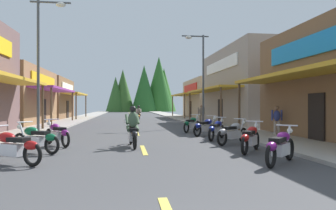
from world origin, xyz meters
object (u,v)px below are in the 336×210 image
motorcycle_parked_right_5 (192,124)px  motorcycle_parked_right_4 (206,126)px  motorcycle_parked_right_1 (251,138)px  motorcycle_parked_right_3 (217,129)px  pedestrian_by_shop (277,119)px  motorcycle_parked_left_1 (36,138)px  rider_cruising_trailing (139,115)px  motorcycle_parked_left_2 (57,133)px  rider_cruising_lead (133,130)px  motorcycle_parked_right_0 (280,146)px  streetlamp_right (200,68)px  streetlamp_left (44,49)px  motorcycle_parked_left_0 (12,146)px  motorcycle_parked_right_2 (233,132)px  pedestrian_browsing (201,113)px

motorcycle_parked_right_5 → motorcycle_parked_right_4: bearing=-136.0°
motorcycle_parked_right_1 → motorcycle_parked_right_3: (-0.06, 3.80, 0.00)m
pedestrian_by_shop → motorcycle_parked_left_1: bearing=117.5°
rider_cruising_trailing → motorcycle_parked_left_2: bearing=168.6°
motorcycle_parked_right_4 → rider_cruising_lead: bearing=-175.2°
motorcycle_parked_right_0 → streetlamp_right: bearing=40.9°
streetlamp_left → motorcycle_parked_left_0: bearing=-81.6°
streetlamp_right → motorcycle_parked_right_4: bearing=-100.8°
motorcycle_parked_right_0 → motorcycle_parked_left_0: size_ratio=0.85×
motorcycle_parked_right_0 → motorcycle_parked_left_1: (-7.09, 2.93, 0.00)m
pedestrian_by_shop → motorcycle_parked_right_1: bearing=151.2°
pedestrian_by_shop → motorcycle_parked_right_2: bearing=136.3°
motorcycle_parked_left_2 → rider_cruising_trailing: bearing=-48.3°
motorcycle_parked_right_2 → motorcycle_parked_left_1: 7.37m
streetlamp_left → motorcycle_parked_left_2: bearing=-69.1°
motorcycle_parked_right_2 → motorcycle_parked_left_2: (-6.95, 0.49, 0.00)m
motorcycle_parked_left_2 → motorcycle_parked_left_1: bearing=135.0°
motorcycle_parked_left_1 → motorcycle_parked_left_2: same height
rider_cruising_lead → motorcycle_parked_right_4: bearing=-49.3°
motorcycle_parked_right_4 → motorcycle_parked_right_3: bearing=-130.0°
motorcycle_parked_right_3 → pedestrian_browsing: pedestrian_browsing is taller
streetlamp_left → rider_cruising_lead: streetlamp_left is taller
motorcycle_parked_right_1 → motorcycle_parked_left_2: bearing=106.3°
motorcycle_parked_left_1 → rider_cruising_trailing: (4.14, 18.80, 0.17)m
streetlamp_right → motorcycle_parked_right_0: bearing=-94.9°
motorcycle_parked_right_0 → motorcycle_parked_right_4: bearing=46.0°
motorcycle_parked_right_4 → pedestrian_by_shop: size_ratio=1.09×
motorcycle_parked_right_5 → pedestrian_by_shop: bearing=-92.0°
motorcycle_parked_right_1 → motorcycle_parked_right_4: size_ratio=1.04×
streetlamp_right → motorcycle_parked_left_0: bearing=-121.6°
motorcycle_parked_right_2 → motorcycle_parked_right_3: same height
motorcycle_parked_right_1 → pedestrian_browsing: size_ratio=1.09×
rider_cruising_trailing → pedestrian_by_shop: (6.43, -14.70, 0.23)m
motorcycle_parked_left_0 → pedestrian_by_shop: 12.26m
streetlamp_right → motorcycle_parked_right_2: 11.03m
motorcycle_parked_right_3 → rider_cruising_lead: rider_cruising_lead is taller
streetlamp_left → rider_cruising_trailing: bearing=68.0°
motorcycle_parked_left_1 → rider_cruising_lead: rider_cruising_lead is taller
motorcycle_parked_right_3 → motorcycle_parked_right_5: bearing=39.0°
motorcycle_parked_left_2 → pedestrian_browsing: pedestrian_browsing is taller
motorcycle_parked_left_0 → motorcycle_parked_right_4: bearing=-104.4°
motorcycle_parked_right_5 → rider_cruising_lead: rider_cruising_lead is taller
streetlamp_right → rider_cruising_lead: streetlamp_right is taller
streetlamp_left → motorcycle_parked_right_1: streetlamp_left is taller
streetlamp_left → streetlamp_right: size_ratio=1.02×
motorcycle_parked_right_0 → rider_cruising_trailing: (-2.96, 21.73, 0.17)m
motorcycle_parked_right_2 → pedestrian_by_shop: bearing=3.5°
motorcycle_parked_left_1 → motorcycle_parked_left_2: 1.83m
pedestrian_browsing → motorcycle_parked_right_5: bearing=171.6°
motorcycle_parked_right_4 → motorcycle_parked_left_0: size_ratio=0.90×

